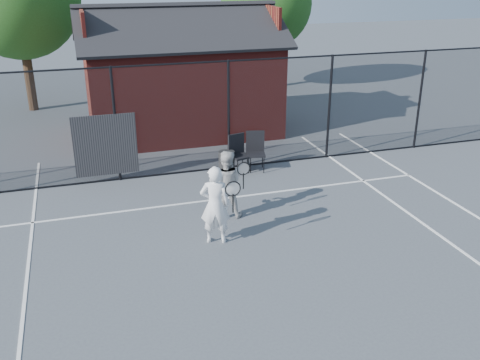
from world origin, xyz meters
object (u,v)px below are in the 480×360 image
object	(u,v)px
player_back	(226,184)
chair_right	(256,152)
player_front	(215,205)
chair_left	(240,155)
clubhouse	(181,84)
waste_bin	(227,163)

from	to	relation	value
player_back	chair_right	size ratio (longest dim) A/B	1.47
player_front	chair_right	world-z (taller)	player_front
player_front	chair_left	size ratio (longest dim) A/B	1.62
chair_right	player_front	bearing A→B (deg)	-105.84
player_front	player_back	xyz separation A→B (m)	(0.54, 1.12, -0.05)
player_back	chair_left	bearing A→B (deg)	66.02
clubhouse	player_front	xyz separation A→B (m)	(-0.96, -8.03, -0.78)
chair_left	clubhouse	bearing A→B (deg)	84.25
clubhouse	waste_bin	world-z (taller)	clubhouse
clubhouse	player_back	world-z (taller)	clubhouse
player_back	chair_right	xyz separation A→B (m)	(1.56, 2.51, -0.25)
waste_bin	chair_right	bearing A→B (deg)	0.00
player_back	chair_left	distance (m)	2.76
player_back	player_front	bearing A→B (deg)	-115.92
player_back	waste_bin	world-z (taller)	player_back
player_back	chair_right	bearing A→B (deg)	58.08
player_front	player_back	bearing A→B (deg)	64.08
player_back	waste_bin	bearing A→B (deg)	73.70
chair_left	chair_right	xyz separation A→B (m)	(0.45, 0.00, 0.02)
player_front	chair_left	xyz separation A→B (m)	(1.66, 3.63, -0.32)
player_front	chair_right	xyz separation A→B (m)	(2.11, 3.63, -0.30)
chair_left	waste_bin	world-z (taller)	chair_left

